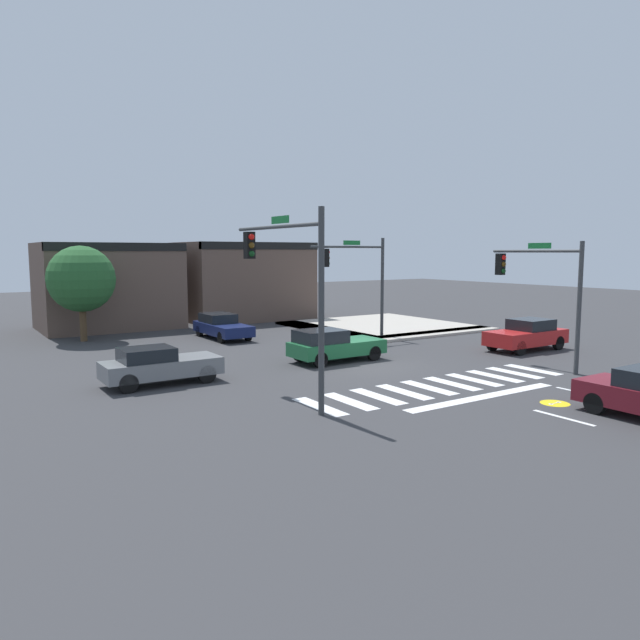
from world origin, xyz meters
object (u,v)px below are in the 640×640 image
object	(u,v)px
traffic_signal_southwest	(287,271)
roadside_tree	(81,279)
traffic_signal_northeast	(358,271)
car_green	(333,345)
car_red	(527,335)
car_gray	(159,365)
car_navy	(222,326)
traffic_signal_southeast	(542,281)

from	to	relation	value
traffic_signal_southwest	roadside_tree	distance (m)	17.58
traffic_signal_northeast	car_green	distance (m)	7.11
traffic_signal_southwest	car_red	distance (m)	15.48
car_gray	car_navy	xyz separation A→B (m)	(6.73, 9.51, -0.02)
traffic_signal_southwest	car_green	bearing A→B (deg)	-46.66
traffic_signal_southwest	car_gray	bearing A→B (deg)	30.25
car_gray	car_navy	bearing A→B (deg)	54.70
traffic_signal_southeast	car_navy	world-z (taller)	traffic_signal_southeast
traffic_signal_northeast	car_gray	bearing A→B (deg)	19.98
traffic_signal_southeast	car_navy	distance (m)	17.24
traffic_signal_southwest	car_gray	distance (m)	6.47
traffic_signal_southeast	car_gray	xyz separation A→B (m)	(-14.37, 5.66, -2.93)
car_green	roadside_tree	distance (m)	15.00
car_gray	car_navy	size ratio (longest dim) A/B	0.94
traffic_signal_southeast	car_green	bearing A→B (deg)	47.95
car_gray	car_navy	world-z (taller)	car_gray
car_green	roadside_tree	xyz separation A→B (m)	(-7.91, 12.47, 2.64)
car_green	traffic_signal_southwest	bearing A→B (deg)	-136.66
car_navy	roadside_tree	bearing A→B (deg)	-115.00
car_navy	traffic_signal_southeast	bearing A→B (deg)	26.75
car_green	roadside_tree	size ratio (longest dim) A/B	0.82
car_red	car_navy	xyz separation A→B (m)	(-10.95, 12.08, -0.08)
car_navy	traffic_signal_northeast	bearing A→B (deg)	49.68
traffic_signal_southeast	roadside_tree	bearing A→B (deg)	38.16
traffic_signal_southwest	car_red	bearing A→B (deg)	-81.96
traffic_signal_southwest	car_green	size ratio (longest dim) A/B	1.45
car_navy	car_green	bearing A→B (deg)	7.12
roadside_tree	car_gray	bearing A→B (deg)	-89.93
roadside_tree	car_red	bearing A→B (deg)	-40.72
traffic_signal_northeast	roadside_tree	world-z (taller)	traffic_signal_northeast
car_gray	car_green	size ratio (longest dim) A/B	1.00
traffic_signal_southeast	roadside_tree	size ratio (longest dim) A/B	1.01
traffic_signal_southwest	roadside_tree	xyz separation A→B (m)	(-2.75, 17.34, -0.85)
traffic_signal_northeast	car_green	size ratio (longest dim) A/B	1.33
traffic_signal_northeast	car_navy	distance (m)	8.26
traffic_signal_southeast	traffic_signal_southwest	distance (m)	11.70
car_gray	roadside_tree	size ratio (longest dim) A/B	0.81
car_gray	car_green	distance (m)	7.90
car_gray	car_green	world-z (taller)	car_green
traffic_signal_northeast	traffic_signal_southeast	bearing A→B (deg)	100.10
traffic_signal_southeast	car_red	world-z (taller)	traffic_signal_southeast
car_red	car_navy	distance (m)	16.30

